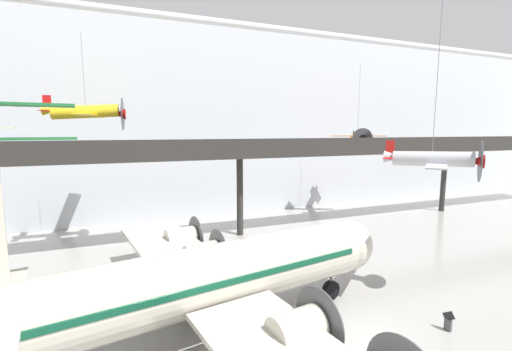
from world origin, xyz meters
name	(u,v)px	position (x,y,z in m)	size (l,w,h in m)	color
ground_plane	(369,345)	(0.00, 0.00, 0.00)	(260.00, 260.00, 0.00)	#9E9B96
hangar_back_wall	(213,121)	(0.00, 31.72, 12.51)	(140.00, 3.00, 25.02)	silver
mezzanine_walkway	(243,155)	(0.00, 19.92, 8.83)	(110.00, 3.20, 10.51)	#2D2B28
ceiling_truss_beam	(258,27)	(0.00, 15.65, 20.33)	(120.00, 0.60, 0.60)	silver
airliner_silver_main	(201,281)	(-8.20, 3.42, 3.54)	(25.15, 28.94, 10.13)	beige
suspended_plane_yellow_lowwing	(86,112)	(-14.51, 21.49, 12.98)	(6.98, 8.54, 8.64)	yellow
suspended_plane_silver_racer	(432,159)	(7.28, 3.15, 9.44)	(6.26, 6.06, 11.66)	silver
suspended_plane_orange_highwing	(358,139)	(17.21, 23.43, 10.23)	(6.76, 5.94, 10.67)	orange
info_sign_pedestal	(448,323)	(5.08, -0.58, 0.46)	(0.20, 0.78, 1.24)	#4C4C51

